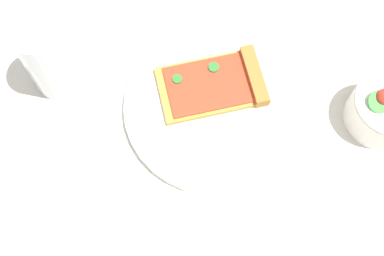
{
  "coord_description": "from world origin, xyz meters",
  "views": [
    {
      "loc": [
        0.22,
        0.2,
        0.69
      ],
      "look_at": [
        0.07,
        -0.0,
        0.03
      ],
      "focal_mm": 47.95,
      "sensor_mm": 36.0,
      "label": 1
    }
  ],
  "objects_px": {
    "pizza_slice_main": "(219,84)",
    "plate": "(214,107)",
    "soda_glass": "(49,58)",
    "paper_napkin": "(113,247)"
  },
  "relations": [
    {
      "from": "pizza_slice_main",
      "to": "plate",
      "type": "bearing_deg",
      "value": 40.62
    },
    {
      "from": "soda_glass",
      "to": "paper_napkin",
      "type": "bearing_deg",
      "value": 73.5
    },
    {
      "from": "plate",
      "to": "soda_glass",
      "type": "height_order",
      "value": "soda_glass"
    },
    {
      "from": "plate",
      "to": "soda_glass",
      "type": "relative_size",
      "value": 1.91
    },
    {
      "from": "plate",
      "to": "paper_napkin",
      "type": "xyz_separation_m",
      "value": [
        0.23,
        0.08,
        -0.01
      ]
    },
    {
      "from": "pizza_slice_main",
      "to": "paper_napkin",
      "type": "relative_size",
      "value": 1.29
    },
    {
      "from": "plate",
      "to": "soda_glass",
      "type": "xyz_separation_m",
      "value": [
        0.16,
        -0.18,
        0.06
      ]
    },
    {
      "from": "plate",
      "to": "paper_napkin",
      "type": "relative_size",
      "value": 1.91
    },
    {
      "from": "pizza_slice_main",
      "to": "soda_glass",
      "type": "xyz_separation_m",
      "value": [
        0.18,
        -0.16,
        0.05
      ]
    },
    {
      "from": "pizza_slice_main",
      "to": "paper_napkin",
      "type": "xyz_separation_m",
      "value": [
        0.25,
        0.1,
        -0.02
      ]
    }
  ]
}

